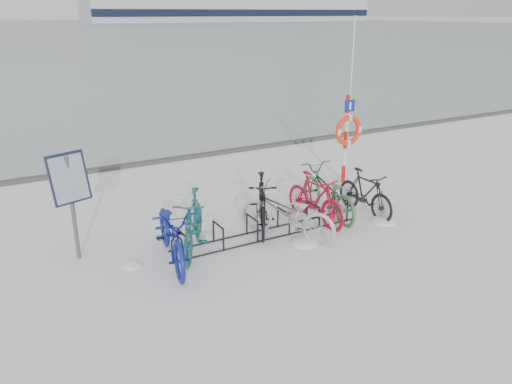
# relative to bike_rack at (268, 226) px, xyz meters

# --- Properties ---
(ground) EXTENTS (900.00, 900.00, 0.00)m
(ground) POSITION_rel_bike_rack_xyz_m (0.00, 0.00, -0.18)
(ground) COLOR white
(ground) RESTS_ON ground
(quay_edge) EXTENTS (400.00, 0.25, 0.10)m
(quay_edge) POSITION_rel_bike_rack_xyz_m (0.00, 5.90, -0.13)
(quay_edge) COLOR #3F3F42
(quay_edge) RESTS_ON ground
(bike_rack) EXTENTS (4.00, 0.48, 0.46)m
(bike_rack) POSITION_rel_bike_rack_xyz_m (0.00, 0.00, 0.00)
(bike_rack) COLOR black
(bike_rack) RESTS_ON ground
(info_board) EXTENTS (0.70, 0.43, 1.96)m
(info_board) POSITION_rel_bike_rack_xyz_m (-3.47, 0.75, 1.23)
(info_board) COLOR #595B5E
(info_board) RESTS_ON ground
(lifebuoy_station) EXTENTS (0.79, 0.22, 4.09)m
(lifebuoy_station) POSITION_rel_bike_rack_xyz_m (3.38, 1.83, 1.19)
(lifebuoy_station) COLOR red
(lifebuoy_station) RESTS_ON ground
(bike_0) EXTENTS (1.12, 2.29, 1.15)m
(bike_0) POSITION_rel_bike_rack_xyz_m (-2.02, -0.11, 0.40)
(bike_0) COLOR navy
(bike_0) RESTS_ON ground
(bike_1) EXTENTS (1.45, 1.91, 1.15)m
(bike_1) POSITION_rel_bike_rack_xyz_m (-1.55, 0.06, 0.39)
(bike_1) COLOR #165356
(bike_1) RESTS_ON ground
(bike_2) EXTENTS (1.34, 1.91, 1.13)m
(bike_2) POSITION_rel_bike_rack_xyz_m (0.06, 0.36, 0.38)
(bike_2) COLOR black
(bike_2) RESTS_ON ground
(bike_3) EXTENTS (1.66, 2.11, 1.07)m
(bike_3) POSITION_rel_bike_rack_xyz_m (0.25, -0.27, 0.35)
(bike_3) COLOR #AEB1B5
(bike_3) RESTS_ON ground
(bike_4) EXTENTS (0.64, 1.81, 1.07)m
(bike_4) POSITION_rel_bike_rack_xyz_m (1.20, 0.12, 0.35)
(bike_4) COLOR #B40829
(bike_4) RESTS_ON ground
(bike_5) EXTENTS (0.89, 2.12, 1.08)m
(bike_5) POSITION_rel_bike_rack_xyz_m (1.67, 0.32, 0.36)
(bike_5) COLOR #366B3F
(bike_5) RESTS_ON ground
(bike_6) EXTENTS (0.53, 1.69, 1.00)m
(bike_6) POSITION_rel_bike_rack_xyz_m (2.42, -0.04, 0.32)
(bike_6) COLOR black
(bike_6) RESTS_ON ground
(snow_drifts) EXTENTS (5.66, 1.66, 0.19)m
(snow_drifts) POSITION_rel_bike_rack_xyz_m (0.54, -0.32, -0.18)
(snow_drifts) COLOR white
(snow_drifts) RESTS_ON ground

